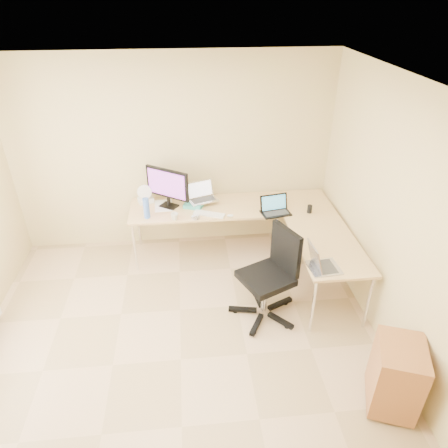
{
  "coord_description": "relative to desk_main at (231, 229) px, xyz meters",
  "views": [
    {
      "loc": [
        0.15,
        -2.8,
        3.26
      ],
      "look_at": [
        0.55,
        1.1,
        0.9
      ],
      "focal_mm": 32.36,
      "sensor_mm": 36.0,
      "label": 1
    }
  ],
  "objects": [
    {
      "name": "floor",
      "position": [
        -0.72,
        -1.85,
        -0.36
      ],
      "size": [
        4.5,
        4.5,
        0.0
      ],
      "primitive_type": "plane",
      "color": "tan",
      "rests_on": "ground"
    },
    {
      "name": "ceiling",
      "position": [
        -0.72,
        -1.85,
        2.24
      ],
      "size": [
        4.5,
        4.5,
        0.0
      ],
      "primitive_type": "plane",
      "rotation": [
        3.14,
        0.0,
        0.0
      ],
      "color": "white",
      "rests_on": "ground"
    },
    {
      "name": "wall_back",
      "position": [
        -0.72,
        0.4,
        0.93
      ],
      "size": [
        4.5,
        0.0,
        4.5
      ],
      "primitive_type": "plane",
      "rotation": [
        1.57,
        0.0,
        0.0
      ],
      "color": "tan",
      "rests_on": "ground"
    },
    {
      "name": "wall_right",
      "position": [
        1.38,
        -1.85,
        0.93
      ],
      "size": [
        0.0,
        4.5,
        4.5
      ],
      "primitive_type": "plane",
      "rotation": [
        1.57,
        0.0,
        -1.57
      ],
      "color": "tan",
      "rests_on": "ground"
    },
    {
      "name": "desk_main",
      "position": [
        0.0,
        0.0,
        0.0
      ],
      "size": [
        2.65,
        0.7,
        0.73
      ],
      "primitive_type": "cube",
      "color": "tan",
      "rests_on": "ground"
    },
    {
      "name": "desk_return",
      "position": [
        0.98,
        -1.0,
        0.0
      ],
      "size": [
        0.7,
        1.3,
        0.73
      ],
      "primitive_type": "cube",
      "color": "tan",
      "rests_on": "ground"
    },
    {
      "name": "monitor",
      "position": [
        -0.82,
        0.05,
        0.63
      ],
      "size": [
        0.62,
        0.52,
        0.53
      ],
      "primitive_type": "cube",
      "rotation": [
        0.0,
        0.0,
        -0.6
      ],
      "color": "black",
      "rests_on": "desk_main"
    },
    {
      "name": "book_stack",
      "position": [
        -0.47,
        0.08,
        0.39
      ],
      "size": [
        0.33,
        0.38,
        0.05
      ],
      "primitive_type": "cube",
      "rotation": [
        0.0,
        0.0,
        -0.36
      ],
      "color": "teal",
      "rests_on": "desk_main"
    },
    {
      "name": "laptop_center",
      "position": [
        -0.37,
        0.08,
        0.54
      ],
      "size": [
        0.44,
        0.39,
        0.24
      ],
      "primitive_type": "cube",
      "rotation": [
        0.0,
        0.0,
        0.35
      ],
      "color": "silver",
      "rests_on": "desk_main"
    },
    {
      "name": "laptop_black",
      "position": [
        0.53,
        -0.28,
        0.48
      ],
      "size": [
        0.4,
        0.33,
        0.23
      ],
      "primitive_type": "cube",
      "rotation": [
        0.0,
        0.0,
        0.18
      ],
      "color": "black",
      "rests_on": "desk_main"
    },
    {
      "name": "keyboard",
      "position": [
        -0.31,
        -0.22,
        0.37
      ],
      "size": [
        0.41,
        0.26,
        0.02
      ],
      "primitive_type": "cube",
      "rotation": [
        0.0,
        0.0,
        -0.4
      ],
      "color": "silver",
      "rests_on": "desk_main"
    },
    {
      "name": "mouse",
      "position": [
        -0.05,
        -0.3,
        0.38
      ],
      "size": [
        0.09,
        0.07,
        0.03
      ],
      "primitive_type": "ellipsoid",
      "rotation": [
        0.0,
        0.0,
        -0.14
      ],
      "color": "silver",
      "rests_on": "desk_main"
    },
    {
      "name": "mug",
      "position": [
        -0.74,
        -0.3,
        0.41
      ],
      "size": [
        0.1,
        0.1,
        0.09
      ],
      "primitive_type": "imported",
      "rotation": [
        0.0,
        0.0,
        0.13
      ],
      "color": "silver",
      "rests_on": "desk_main"
    },
    {
      "name": "cd_stack",
      "position": [
        -0.48,
        -0.3,
        0.38
      ],
      "size": [
        0.13,
        0.13,
        0.03
      ],
      "primitive_type": "cylinder",
      "rotation": [
        0.0,
        0.0,
        -0.27
      ],
      "color": "#B5B6C1",
      "rests_on": "desk_main"
    },
    {
      "name": "water_bottle",
      "position": [
        -1.08,
        -0.21,
        0.5
      ],
      "size": [
        0.08,
        0.08,
        0.27
      ],
      "primitive_type": "cylinder",
      "rotation": [
        0.0,
        0.0,
        0.09
      ],
      "color": "#3D66C4",
      "rests_on": "desk_main"
    },
    {
      "name": "papers",
      "position": [
        -0.89,
        0.07,
        0.37
      ],
      "size": [
        0.25,
        0.34,
        0.01
      ],
      "primitive_type": "cube",
      "rotation": [
        0.0,
        0.0,
        0.06
      ],
      "color": "silver",
      "rests_on": "desk_main"
    },
    {
      "name": "white_box",
      "position": [
        -1.13,
        0.2,
        0.4
      ],
      "size": [
        0.23,
        0.19,
        0.07
      ],
      "primitive_type": "cube",
      "rotation": [
        0.0,
        0.0,
        0.34
      ],
      "color": "silver",
      "rests_on": "desk_main"
    },
    {
      "name": "desk_fan",
      "position": [
        -1.13,
        0.2,
        0.49
      ],
      "size": [
        0.2,
        0.2,
        0.24
      ],
      "primitive_type": "cylinder",
      "rotation": [
        0.0,
        0.0,
        0.03
      ],
      "color": "white",
      "rests_on": "desk_main"
    },
    {
      "name": "black_cup",
      "position": [
        0.97,
        -0.3,
        0.42
      ],
      "size": [
        0.06,
        0.06,
        0.1
      ],
      "primitive_type": "cylinder",
      "rotation": [
        0.0,
        0.0,
        0.03
      ],
      "color": "black",
      "rests_on": "desk_main"
    },
    {
      "name": "laptop_return",
      "position": [
        0.79,
        -1.45,
        0.49
      ],
      "size": [
        0.39,
        0.32,
        0.24
      ],
      "primitive_type": "cube",
      "rotation": [
        0.0,
        0.0,
        1.66
      ],
      "color": "#B1B5C9",
      "rests_on": "desk_return"
    },
    {
      "name": "office_chair",
      "position": [
        0.22,
        -1.29,
        0.13
      ],
      "size": [
        0.86,
        0.86,
        1.07
      ],
      "primitive_type": "cube",
      "rotation": [
        0.0,
        0.0,
        0.43
      ],
      "color": "black",
      "rests_on": "ground"
    },
    {
      "name": "cabinet",
      "position": [
        1.13,
        -2.52,
        -0.01
      ],
      "size": [
        0.53,
        0.58,
        0.66
      ],
      "primitive_type": "cube",
      "rotation": [
        0.0,
        0.0,
        -0.36
      ],
      "color": "#9B7343",
      "rests_on": "ground"
    }
  ]
}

